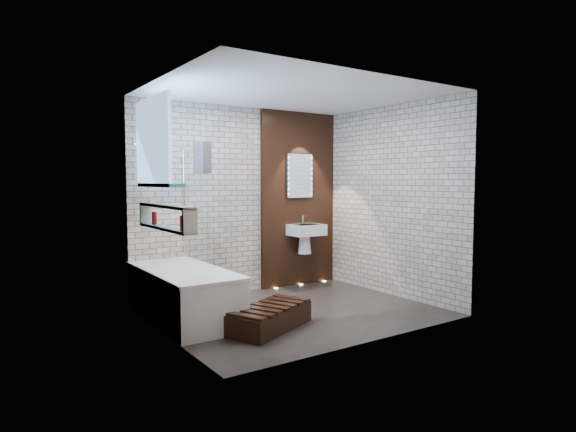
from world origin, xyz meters
TOP-DOWN VIEW (x-y plane):
  - ground at (0.00, 0.00)m, footprint 3.20×3.20m
  - room_shell at (0.00, 0.00)m, footprint 3.24×3.20m
  - walnut_panel at (0.95, 1.27)m, footprint 1.30×0.06m
  - clerestory_window at (-1.57, 0.35)m, footprint 0.18×1.00m
  - display_niche at (-1.53, 0.15)m, footprint 0.14×1.30m
  - bathtub at (-1.22, 0.45)m, footprint 0.79×1.74m
  - bath_screen at (-0.87, 0.89)m, footprint 0.01×0.78m
  - towel at (-0.87, 0.69)m, footprint 0.11×0.28m
  - shower_head at (-1.30, 0.95)m, footprint 0.18×0.18m
  - washbasin at (0.95, 1.07)m, footprint 0.50×0.36m
  - led_mirror at (0.95, 1.23)m, footprint 0.50×0.02m
  - walnut_step at (-0.60, -0.39)m, footprint 1.10×0.83m
  - niche_bottles at (-1.53, 0.02)m, footprint 0.06×0.88m
  - sill_vases at (-1.50, 0.43)m, footprint 0.19×0.19m
  - floor_uplights at (0.95, 1.20)m, footprint 0.96×0.06m

SIDE VIEW (x-z plane):
  - ground at x=0.00m, z-range 0.00..0.00m
  - floor_uplights at x=0.95m, z-range 0.00..0.01m
  - walnut_step at x=-0.60m, z-range 0.00..0.22m
  - bathtub at x=-1.22m, z-range -0.06..0.64m
  - washbasin at x=0.95m, z-range 0.50..1.08m
  - niche_bottles at x=-1.53m, z-range 1.10..1.25m
  - display_niche at x=-1.53m, z-range 1.07..1.33m
  - bath_screen at x=-0.87m, z-range 0.58..1.98m
  - walnut_panel at x=0.95m, z-range 0.00..2.60m
  - room_shell at x=0.00m, z-range 0.00..2.60m
  - sill_vases at x=-1.50m, z-range 1.55..1.74m
  - led_mirror at x=0.95m, z-range 1.30..2.00m
  - towel at x=-0.87m, z-range 1.66..2.04m
  - clerestory_window at x=-1.57m, z-range 1.43..2.37m
  - shower_head at x=-1.30m, z-range 1.99..2.01m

